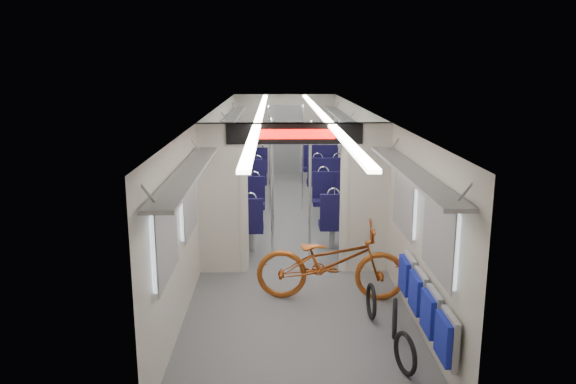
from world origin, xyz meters
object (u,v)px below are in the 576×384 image
at_px(bike_hoop_b, 395,320).
at_px(seat_bay_near_right, 340,205).
at_px(bicycle, 331,262).
at_px(flip_bench, 424,303).
at_px(stanchion_far_left, 269,159).
at_px(seat_bay_far_right, 324,169).
at_px(bike_hoop_a, 405,356).
at_px(bike_hoop_c, 371,303).
at_px(stanchion_near_right, 310,192).
at_px(stanchion_far_right, 302,159).
at_px(stanchion_near_left, 272,187).
at_px(seat_bay_far_left, 249,170).
at_px(seat_bay_near_left, 240,209).

distance_m(bike_hoop_b, seat_bay_near_right, 4.21).
distance_m(bicycle, flip_bench, 1.72).
distance_m(bicycle, stanchion_far_left, 4.83).
bearing_deg(seat_bay_near_right, seat_bay_far_right, 90.00).
distance_m(bike_hoop_a, bike_hoop_b, 0.80).
xyz_separation_m(bicycle, seat_bay_near_right, (0.47, 3.05, 0.02)).
bearing_deg(seat_bay_far_right, bike_hoop_c, -90.13).
bearing_deg(stanchion_near_right, seat_bay_near_right, 66.49).
xyz_separation_m(bicycle, stanchion_far_left, (-0.87, 4.71, 0.62)).
relative_size(flip_bench, stanchion_far_right, 0.91).
distance_m(bike_hoop_b, stanchion_near_left, 3.51).
distance_m(bike_hoop_c, stanchion_far_left, 5.58).
distance_m(stanchion_far_left, stanchion_far_right, 0.71).
relative_size(bicycle, seat_bay_far_right, 0.91).
distance_m(bike_hoop_a, bike_hoop_c, 1.32).
xyz_separation_m(bike_hoop_b, stanchion_far_right, (-0.81, 5.91, 0.93)).
xyz_separation_m(bike_hoop_c, seat_bay_near_right, (0.02, 3.68, 0.34)).
bearing_deg(seat_bay_far_left, seat_bay_near_left, -90.00).
height_order(seat_bay_far_right, stanchion_near_right, stanchion_near_right).
distance_m(flip_bench, stanchion_near_left, 3.83).
relative_size(bike_hoop_a, stanchion_near_right, 0.20).
relative_size(bicycle, stanchion_far_left, 0.88).
distance_m(seat_bay_near_left, stanchion_near_left, 1.27).
bearing_deg(stanchion_far_left, stanchion_near_right, -78.04).
bearing_deg(bike_hoop_a, stanchion_far_right, 96.38).
bearing_deg(bike_hoop_a, stanchion_near_right, 102.78).
xyz_separation_m(bike_hoop_c, stanchion_far_right, (-0.62, 5.40, 0.94)).
bearing_deg(bike_hoop_a, seat_bay_near_left, 112.49).
bearing_deg(bicycle, seat_bay_far_left, 16.03).
relative_size(seat_bay_near_right, stanchion_near_left, 0.92).
xyz_separation_m(seat_bay_near_left, stanchion_far_left, (0.52, 1.86, 0.62)).
height_order(bicycle, seat_bay_far_right, seat_bay_far_right).
height_order(bicycle, bike_hoop_c, bicycle).
height_order(seat_bay_near_left, stanchion_far_right, stanchion_far_right).
height_order(bike_hoop_c, seat_bay_far_right, seat_bay_far_right).
relative_size(seat_bay_far_right, stanchion_far_left, 0.97).
distance_m(bicycle, stanchion_far_right, 4.81).
distance_m(seat_bay_far_left, stanchion_far_left, 2.15).
bearing_deg(stanchion_near_right, stanchion_far_left, 101.96).
bearing_deg(stanchion_near_right, seat_bay_far_right, 82.61).
distance_m(seat_bay_far_right, stanchion_far_left, 2.45).
height_order(flip_bench, seat_bay_far_right, seat_bay_far_right).
bearing_deg(bicycle, stanchion_far_right, 6.21).
bearing_deg(stanchion_far_right, stanchion_far_left, -175.42).
height_order(flip_bench, stanchion_far_left, stanchion_far_left).
distance_m(bicycle, seat_bay_far_right, 6.69).
xyz_separation_m(bike_hoop_c, stanchion_near_right, (-0.65, 2.14, 0.94)).
relative_size(seat_bay_near_right, stanchion_far_left, 0.92).
xyz_separation_m(bike_hoop_b, bike_hoop_c, (-0.19, 0.51, -0.01)).
bearing_deg(bike_hoop_b, flip_bench, -52.67).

